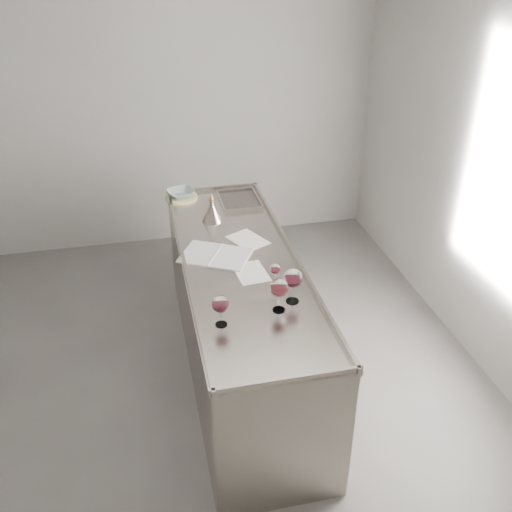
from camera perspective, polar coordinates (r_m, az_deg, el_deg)
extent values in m
cube|color=#4D4B48|center=(4.07, -7.72, -15.00)|extent=(4.50, 5.00, 0.02)
cube|color=gray|center=(5.59, -11.45, 14.43)|extent=(4.50, 0.02, 2.80)
cube|color=gray|center=(4.04, -1.51, -6.34)|extent=(0.75, 2.40, 0.92)
cube|color=gray|center=(3.78, -1.61, -0.60)|extent=(0.77, 2.42, 0.02)
cube|color=gray|center=(2.83, 3.19, -12.26)|extent=(0.77, 0.02, 0.03)
cube|color=gray|center=(4.81, -4.38, 6.74)|extent=(0.77, 0.02, 0.03)
cube|color=gray|center=(3.72, -7.13, -0.89)|extent=(0.02, 2.42, 0.03)
cube|color=gray|center=(3.84, 3.74, 0.33)|extent=(0.02, 2.42, 0.03)
cube|color=#595654|center=(4.60, -1.70, 5.41)|extent=(0.30, 0.38, 0.01)
cylinder|color=white|center=(3.19, -3.50, -6.83)|extent=(0.07, 0.07, 0.00)
cylinder|color=white|center=(3.16, -3.52, -6.14)|extent=(0.01, 0.01, 0.09)
ellipsoid|color=white|center=(3.11, -3.57, -4.82)|extent=(0.10, 0.10, 0.10)
cylinder|color=#34070F|center=(3.12, -3.56, -5.15)|extent=(0.07, 0.07, 0.02)
cylinder|color=white|center=(3.30, 2.29, -5.38)|extent=(0.07, 0.07, 0.00)
cylinder|color=white|center=(3.27, 2.31, -4.62)|extent=(0.01, 0.01, 0.10)
ellipsoid|color=white|center=(3.22, 2.34, -3.18)|extent=(0.11, 0.11, 0.11)
cylinder|color=#3A080C|center=(3.23, 2.33, -3.53)|extent=(0.08, 0.08, 0.02)
cylinder|color=white|center=(3.38, 3.65, -4.49)|extent=(0.08, 0.08, 0.00)
cylinder|color=white|center=(3.35, 3.68, -3.71)|extent=(0.01, 0.01, 0.11)
ellipsoid|color=white|center=(3.29, 3.74, -2.21)|extent=(0.11, 0.11, 0.12)
cylinder|color=#340711|center=(3.30, 3.73, -2.58)|extent=(0.08, 0.08, 0.03)
cylinder|color=white|center=(3.55, 1.89, -2.60)|extent=(0.05, 0.05, 0.00)
cylinder|color=white|center=(3.53, 1.90, -2.13)|extent=(0.01, 0.01, 0.06)
ellipsoid|color=white|center=(3.50, 1.92, -1.29)|extent=(0.06, 0.06, 0.07)
cylinder|color=#3A070E|center=(3.50, 1.92, -1.49)|extent=(0.05, 0.05, 0.01)
cube|color=silver|center=(3.86, -5.67, 0.29)|extent=(0.34, 0.37, 0.01)
cube|color=silver|center=(3.79, -2.47, -0.18)|extent=(0.34, 0.37, 0.01)
cylinder|color=white|center=(3.82, -4.09, 0.13)|extent=(0.16, 0.28, 0.01)
cube|color=white|center=(4.02, -0.82, 1.63)|extent=(0.30, 0.34, 0.00)
cube|color=silver|center=(3.63, -0.50, -1.66)|extent=(0.22, 0.29, 0.00)
cylinder|color=beige|center=(4.69, -7.49, 5.83)|extent=(0.32, 0.32, 0.02)
imported|color=#95A9AD|center=(4.67, -7.52, 6.24)|extent=(0.27, 0.27, 0.05)
cone|color=gray|center=(4.27, -4.40, 4.31)|extent=(0.15, 0.15, 0.13)
cylinder|color=gray|center=(4.23, -4.44, 5.31)|extent=(0.03, 0.03, 0.03)
cylinder|color=#B16331|center=(4.22, -4.46, 5.61)|extent=(0.04, 0.04, 0.02)
cone|color=gray|center=(4.21, -4.47, 5.99)|extent=(0.03, 0.03, 0.04)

